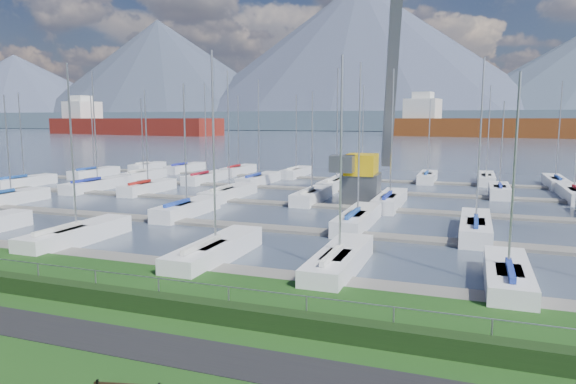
% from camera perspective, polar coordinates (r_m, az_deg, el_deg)
% --- Properties ---
extents(path, '(160.00, 2.00, 0.04)m').
position_cam_1_polar(path, '(18.24, -16.82, -15.77)').
color(path, black).
rests_on(path, grass).
extents(water, '(800.00, 540.00, 0.20)m').
position_cam_1_polar(water, '(276.57, 17.78, 6.16)').
color(water, '#404B5D').
extents(hedge, '(80.00, 0.70, 0.70)m').
position_cam_1_polar(hedge, '(20.09, -12.35, -12.29)').
color(hedge, black).
rests_on(hedge, grass).
extents(fence, '(80.00, 0.04, 0.04)m').
position_cam_1_polar(fence, '(20.14, -11.81, -9.67)').
color(fence, gray).
rests_on(fence, grass).
extents(foothill, '(900.00, 80.00, 12.00)m').
position_cam_1_polar(foothill, '(346.42, 18.27, 7.52)').
color(foothill, '#48596A').
rests_on(foothill, water).
extents(mountains, '(1190.00, 360.00, 115.00)m').
position_cam_1_polar(mountains, '(422.74, 19.85, 13.02)').
color(mountains, '#49516B').
rests_on(mountains, water).
extents(docks, '(90.00, 41.60, 0.25)m').
position_cam_1_polar(docks, '(44.12, 6.17, -1.72)').
color(docks, slate).
rests_on(docks, water).
extents(crane, '(5.77, 13.23, 22.35)m').
position_cam_1_polar(crane, '(46.83, 9.06, 5.63)').
color(crane, '#54575C').
rests_on(crane, water).
extents(cargo_ship_west, '(99.16, 33.34, 21.50)m').
position_cam_1_polar(cargo_ship_west, '(264.58, -17.69, 6.95)').
color(cargo_ship_west, maroon).
rests_on(cargo_ship_west, water).
extents(cargo_ship_mid, '(94.25, 31.75, 21.50)m').
position_cam_1_polar(cargo_ship_mid, '(233.00, 21.40, 6.68)').
color(cargo_ship_mid, brown).
rests_on(cargo_ship_mid, water).
extents(sailboat_fleet, '(75.48, 49.87, 13.67)m').
position_cam_1_polar(sailboat_fleet, '(46.75, 4.84, 5.80)').
color(sailboat_fleet, navy).
rests_on(sailboat_fleet, water).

